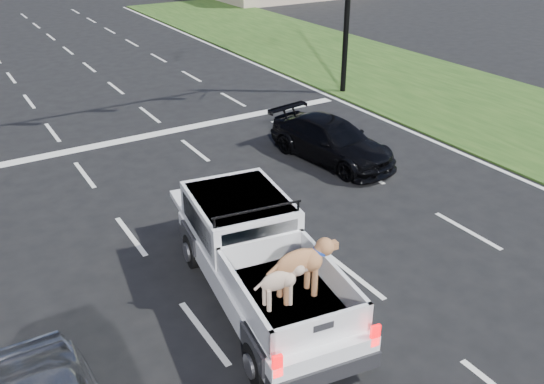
# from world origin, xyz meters

# --- Properties ---
(ground) EXTENTS (160.00, 160.00, 0.00)m
(ground) POSITION_xyz_m (0.00, 0.00, 0.00)
(ground) COLOR black
(ground) RESTS_ON ground
(road_markings) EXTENTS (17.75, 60.00, 0.01)m
(road_markings) POSITION_xyz_m (0.00, 6.56, 0.01)
(road_markings) COLOR silver
(road_markings) RESTS_ON ground
(grass_shoulder_right) EXTENTS (8.00, 60.00, 0.06)m
(grass_shoulder_right) POSITION_xyz_m (13.00, 6.00, 0.03)
(grass_shoulder_right) COLOR #1C3F13
(grass_shoulder_right) RESTS_ON ground
(pickup_truck) EXTENTS (2.64, 5.54, 2.00)m
(pickup_truck) POSITION_xyz_m (-0.33, 0.40, 0.93)
(pickup_truck) COLOR black
(pickup_truck) RESTS_ON ground
(black_coupe) EXTENTS (2.39, 4.54, 1.26)m
(black_coupe) POSITION_xyz_m (5.00, 5.16, 0.63)
(black_coupe) COLOR black
(black_coupe) RESTS_ON ground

